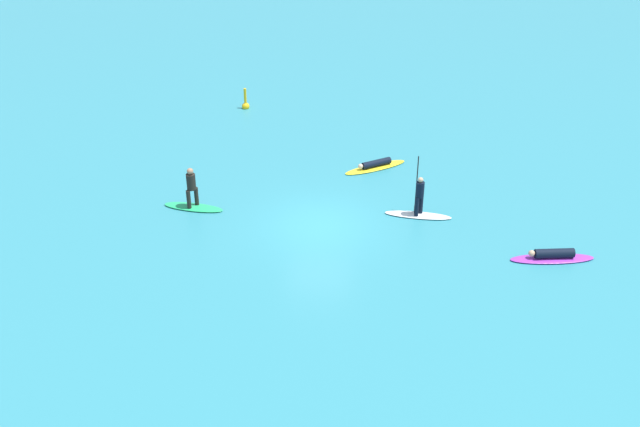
# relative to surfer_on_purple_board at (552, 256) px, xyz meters

# --- Properties ---
(ground_plane) EXTENTS (120.00, 120.00, 0.00)m
(ground_plane) POSITION_rel_surfer_on_purple_board_xyz_m (-8.30, 1.83, -0.15)
(ground_plane) COLOR teal
(ground_plane) RESTS_ON ground
(surfer_on_purple_board) EXTENTS (3.04, 1.04, 0.43)m
(surfer_on_purple_board) POSITION_rel_surfer_on_purple_board_xyz_m (0.00, 0.00, 0.00)
(surfer_on_purple_board) COLOR purple
(surfer_on_purple_board) RESTS_ON ground_plane
(surfer_on_white_board) EXTENTS (2.62, 0.86, 2.36)m
(surfer_on_white_board) POSITION_rel_surfer_on_purple_board_xyz_m (-4.56, 2.79, 0.32)
(surfer_on_white_board) COLOR white
(surfer_on_white_board) RESTS_ON ground_plane
(surfer_on_yellow_board) EXTENTS (2.90, 2.13, 0.38)m
(surfer_on_yellow_board) POSITION_rel_surfer_on_purple_board_xyz_m (-6.25, 6.95, -0.02)
(surfer_on_yellow_board) COLOR yellow
(surfer_on_yellow_board) RESTS_ON ground_plane
(surfer_on_green_board) EXTENTS (2.51, 1.03, 1.75)m
(surfer_on_green_board) POSITION_rel_surfer_on_purple_board_xyz_m (-13.38, 2.79, 0.36)
(surfer_on_green_board) COLOR #23B266
(surfer_on_green_board) RESTS_ON ground_plane
(marker_buoy) EXTENTS (0.40, 0.40, 1.17)m
(marker_buoy) POSITION_rel_surfer_on_purple_board_xyz_m (-13.03, 13.64, 0.06)
(marker_buoy) COLOR yellow
(marker_buoy) RESTS_ON ground_plane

